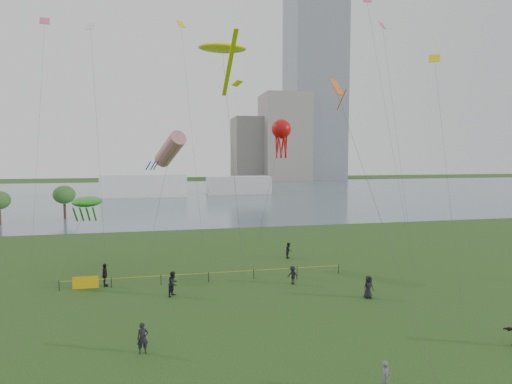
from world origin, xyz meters
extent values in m
plane|color=#1B3812|center=(0.00, 0.00, 0.00)|extent=(400.00, 400.00, 0.00)
cube|color=slate|center=(0.00, 100.00, 0.02)|extent=(400.00, 120.00, 0.08)
cube|color=slate|center=(62.00, 168.00, 60.00)|extent=(24.00, 24.00, 120.00)
cube|color=gray|center=(46.00, 162.00, 19.00)|extent=(20.00, 20.00, 38.00)
cube|color=slate|center=(32.00, 168.00, 14.00)|extent=(16.00, 18.00, 28.00)
cube|color=white|center=(-12.00, 95.00, 3.00)|extent=(22.00, 8.00, 6.00)
cube|color=silver|center=(14.00, 98.00, 2.50)|extent=(18.00, 7.00, 5.00)
cylinder|color=#3B241B|center=(-23.76, 55.86, 1.29)|extent=(0.44, 0.44, 2.58)
ellipsoid|color=#366728|center=(-23.76, 55.86, 4.19)|extent=(3.68, 3.68, 3.10)
cylinder|color=#3B241B|center=(-32.32, 51.04, 1.20)|extent=(0.44, 0.44, 2.41)
cylinder|color=black|center=(-15.41, 13.64, 0.42)|extent=(0.07, 0.07, 0.85)
cylinder|color=black|center=(-11.41, 13.64, 0.42)|extent=(0.07, 0.07, 0.85)
cylinder|color=black|center=(-7.41, 13.64, 0.42)|extent=(0.07, 0.07, 0.85)
cylinder|color=black|center=(-3.41, 13.64, 0.42)|extent=(0.07, 0.07, 0.85)
cylinder|color=black|center=(0.59, 13.64, 0.42)|extent=(0.07, 0.07, 0.85)
cylinder|color=black|center=(4.59, 13.64, 0.42)|extent=(0.07, 0.07, 0.85)
cylinder|color=black|center=(8.59, 13.64, 0.42)|extent=(0.07, 0.07, 0.85)
cylinder|color=yellow|center=(-3.41, 13.64, 0.75)|extent=(24.00, 0.03, 0.03)
cube|color=#E4A90C|center=(-13.41, 13.64, 0.55)|extent=(2.00, 0.04, 1.00)
imported|color=slate|center=(2.62, -5.64, 0.79)|extent=(0.68, 0.61, 1.57)
imported|color=black|center=(-6.46, 10.42, 0.96)|extent=(1.12, 1.18, 1.93)
imported|color=black|center=(3.47, 11.36, 0.78)|extent=(1.06, 1.15, 1.55)
imported|color=black|center=(-11.95, 14.08, 0.96)|extent=(0.66, 1.20, 1.93)
imported|color=black|center=(8.06, 6.74, 0.87)|extent=(0.95, 0.73, 1.73)
imported|color=black|center=(-8.33, 0.94, 0.85)|extent=(0.67, 0.49, 1.70)
imported|color=black|center=(5.80, 20.32, 0.83)|extent=(0.91, 1.00, 1.66)
cylinder|color=#3F3F42|center=(-1.05, 14.69, 10.39)|extent=(0.91, 6.17, 20.78)
ellipsoid|color=#FFF70D|center=(-1.49, 17.77, 20.78)|extent=(4.53, 2.83, 0.71)
cube|color=#FFF70D|center=(-1.49, 13.57, 18.38)|extent=(0.36, 6.98, 4.09)
cube|color=#FFF70D|center=(-1.49, 9.77, 16.28)|extent=(0.95, 0.95, 0.42)
cylinder|color=#3F3F42|center=(-7.66, 18.73, 5.74)|extent=(2.66, 5.66, 11.50)
cylinder|color=#B8162D|center=(-6.34, 21.55, 11.49)|extent=(3.50, 4.98, 3.68)
cylinder|color=#171FA4|center=(-7.74, 20.35, 9.89)|extent=(0.60, 1.13, 0.88)
cylinder|color=#171FA4|center=(-8.02, 20.73, 9.89)|extent=(0.60, 1.13, 0.88)
cylinder|color=#171FA4|center=(-8.47, 20.58, 9.89)|extent=(0.60, 1.13, 0.88)
cylinder|color=#171FA4|center=(-8.47, 20.11, 9.89)|extent=(0.60, 1.13, 0.88)
cylinder|color=#171FA4|center=(-8.02, 19.97, 9.89)|extent=(0.60, 1.13, 0.88)
cylinder|color=#3F3F42|center=(-15.01, 16.39, 3.25)|extent=(1.73, 7.60, 6.53)
ellipsoid|color=#1D8518|center=(-14.16, 20.18, 6.51)|extent=(2.65, 4.76, 0.93)
cylinder|color=#1D8518|center=(-14.96, 18.58, 5.51)|extent=(0.16, 1.79, 1.54)
cylinder|color=#1D8518|center=(-14.41, 18.58, 5.51)|extent=(0.16, 1.79, 1.54)
cylinder|color=#1D8518|center=(-13.86, 18.58, 5.51)|extent=(0.16, 1.79, 1.54)
cylinder|color=#1D8518|center=(-13.31, 18.58, 5.51)|extent=(0.16, 1.79, 1.54)
cylinder|color=#3F3F42|center=(2.28, 15.93, 6.75)|extent=(4.54, 6.07, 13.51)
sphere|color=red|center=(4.53, 18.95, 13.50)|extent=(1.95, 1.95, 1.95)
cylinder|color=red|center=(5.03, 18.95, 11.90)|extent=(0.18, 0.54, 2.60)
cylinder|color=red|center=(4.78, 19.38, 11.90)|extent=(0.49, 0.36, 2.61)
cylinder|color=red|center=(4.28, 19.38, 11.90)|extent=(0.49, 0.36, 2.61)
cylinder|color=red|center=(4.03, 18.95, 11.90)|extent=(0.18, 0.54, 2.60)
cylinder|color=red|center=(4.28, 18.52, 11.90)|extent=(0.49, 0.36, 2.61)
cylinder|color=red|center=(4.78, 18.52, 11.90)|extent=(0.49, 0.36, 2.61)
cylinder|color=#3F3F42|center=(5.29, 0.58, 7.87)|extent=(0.08, 12.55, 15.76)
cube|color=orange|center=(5.27, 6.84, 15.74)|extent=(1.45, 1.45, 1.18)
cylinder|color=orange|center=(5.27, 5.94, 14.74)|extent=(0.08, 1.58, 1.35)
cube|color=white|center=(-13.79, 23.10, 23.52)|extent=(1.04, 1.00, 0.76)
cube|color=yellow|center=(-4.96, 24.61, 24.73)|extent=(1.05, 0.96, 0.76)
cube|color=yellow|center=(15.76, 10.70, 19.14)|extent=(0.97, 0.68, 0.76)
cube|color=#E5598C|center=(-18.10, 23.74, 23.93)|extent=(1.01, 0.76, 0.76)
cube|color=#E5598C|center=(15.51, 19.36, 24.35)|extent=(1.04, 0.85, 0.76)
camera|label=1|loc=(-7.07, -22.51, 10.80)|focal=30.00mm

